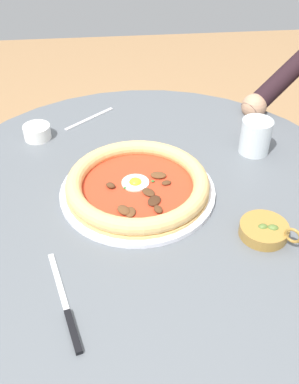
# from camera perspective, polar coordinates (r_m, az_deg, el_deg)

# --- Properties ---
(ground_plane) EXTENTS (6.00, 6.00, 0.02)m
(ground_plane) POSITION_cam_1_polar(r_m,az_deg,el_deg) (1.55, -0.20, -21.85)
(ground_plane) COLOR #9E754C
(dining_table) EXTENTS (0.99, 0.99, 0.73)m
(dining_table) POSITION_cam_1_polar(r_m,az_deg,el_deg) (1.07, -0.27, -6.23)
(dining_table) COLOR #565B60
(dining_table) RESTS_ON ground
(pizza_on_plate) EXTENTS (0.34, 0.34, 0.05)m
(pizza_on_plate) POSITION_cam_1_polar(r_m,az_deg,el_deg) (0.96, -1.55, 0.92)
(pizza_on_plate) COLOR white
(pizza_on_plate) RESTS_ON dining_table
(water_glass) EXTENTS (0.07, 0.07, 0.09)m
(water_glass) POSITION_cam_1_polar(r_m,az_deg,el_deg) (1.11, 13.39, 6.68)
(water_glass) COLOR silver
(water_glass) RESTS_ON dining_table
(steak_knife) EXTENTS (0.07, 0.21, 0.01)m
(steak_knife) POSITION_cam_1_polar(r_m,az_deg,el_deg) (0.76, -10.39, -15.12)
(steak_knife) COLOR silver
(steak_knife) RESTS_ON dining_table
(ramekin_capers) EXTENTS (0.07, 0.07, 0.04)m
(ramekin_capers) POSITION_cam_1_polar(r_m,az_deg,el_deg) (1.18, -14.21, 7.51)
(ramekin_capers) COLOR white
(ramekin_capers) RESTS_ON dining_table
(olive_pan) EXTENTS (0.10, 0.10, 0.05)m
(olive_pan) POSITION_cam_1_polar(r_m,az_deg,el_deg) (0.89, 14.57, -4.75)
(olive_pan) COLOR olive
(olive_pan) RESTS_ON dining_table
(fork_utensil) EXTENTS (0.13, 0.11, 0.00)m
(fork_utensil) POSITION_cam_1_polar(r_m,az_deg,el_deg) (1.24, -7.68, 9.29)
(fork_utensil) COLOR #BCBCC1
(fork_utensil) RESTS_ON dining_table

